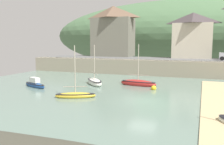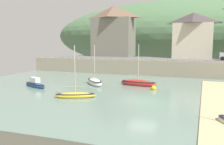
{
  "view_description": "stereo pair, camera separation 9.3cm",
  "coord_description": "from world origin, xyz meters",
  "px_view_note": "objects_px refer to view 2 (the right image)",
  "views": [
    {
      "loc": [
        5.06,
        -21.45,
        5.3
      ],
      "look_at": [
        -4.43,
        3.82,
        1.9
      ],
      "focal_mm": 39.34,
      "sensor_mm": 36.0,
      "label": 1
    },
    {
      "loc": [
        5.14,
        -21.42,
        5.3
      ],
      "look_at": [
        -4.43,
        3.82,
        1.9
      ],
      "focal_mm": 39.34,
      "sensor_mm": 36.0,
      "label": 2
    }
  ],
  "objects_px": {
    "sailboat_far_left": "(95,82)",
    "rowboat_small_beached": "(138,83)",
    "motorboat_with_cabin": "(75,95)",
    "sailboat_tall_mast": "(35,84)",
    "waterfront_building_left": "(113,31)",
    "waterfront_building_centre": "(193,35)",
    "mooring_buoy": "(154,88)"
  },
  "relations": [
    {
      "from": "waterfront_building_left",
      "to": "waterfront_building_centre",
      "type": "bearing_deg",
      "value": -0.0
    },
    {
      "from": "mooring_buoy",
      "to": "sailboat_far_left",
      "type": "bearing_deg",
      "value": 174.18
    },
    {
      "from": "sailboat_tall_mast",
      "to": "motorboat_with_cabin",
      "type": "xyz_separation_m",
      "value": [
        7.15,
        -3.16,
        -0.08
      ]
    },
    {
      "from": "sailboat_far_left",
      "to": "rowboat_small_beached",
      "type": "height_order",
      "value": "rowboat_small_beached"
    },
    {
      "from": "motorboat_with_cabin",
      "to": "rowboat_small_beached",
      "type": "bearing_deg",
      "value": 40.17
    },
    {
      "from": "motorboat_with_cabin",
      "to": "rowboat_small_beached",
      "type": "height_order",
      "value": "rowboat_small_beached"
    },
    {
      "from": "motorboat_with_cabin",
      "to": "mooring_buoy",
      "type": "relative_size",
      "value": 8.65
    },
    {
      "from": "motorboat_with_cabin",
      "to": "rowboat_small_beached",
      "type": "distance_m",
      "value": 9.27
    },
    {
      "from": "waterfront_building_left",
      "to": "mooring_buoy",
      "type": "height_order",
      "value": "waterfront_building_left"
    },
    {
      "from": "sailboat_far_left",
      "to": "rowboat_small_beached",
      "type": "xyz_separation_m",
      "value": [
        5.28,
        1.15,
        -0.01
      ]
    },
    {
      "from": "waterfront_building_centre",
      "to": "motorboat_with_cabin",
      "type": "xyz_separation_m",
      "value": [
        -9.27,
        -26.38,
        -6.26
      ]
    },
    {
      "from": "waterfront_building_left",
      "to": "rowboat_small_beached",
      "type": "bearing_deg",
      "value": -61.15
    },
    {
      "from": "sailboat_tall_mast",
      "to": "motorboat_with_cabin",
      "type": "distance_m",
      "value": 7.82
    },
    {
      "from": "waterfront_building_centre",
      "to": "mooring_buoy",
      "type": "xyz_separation_m",
      "value": [
        -2.99,
        -19.94,
        -6.32
      ]
    },
    {
      "from": "sailboat_far_left",
      "to": "mooring_buoy",
      "type": "relative_size",
      "value": 8.73
    },
    {
      "from": "mooring_buoy",
      "to": "rowboat_small_beached",
      "type": "bearing_deg",
      "value": 139.84
    },
    {
      "from": "waterfront_building_left",
      "to": "sailboat_far_left",
      "type": "xyz_separation_m",
      "value": [
        4.64,
        -19.17,
        -7.14
      ]
    },
    {
      "from": "sailboat_tall_mast",
      "to": "rowboat_small_beached",
      "type": "bearing_deg",
      "value": 47.99
    },
    {
      "from": "sailboat_tall_mast",
      "to": "sailboat_far_left",
      "type": "bearing_deg",
      "value": 57.58
    },
    {
      "from": "sailboat_far_left",
      "to": "motorboat_with_cabin",
      "type": "bearing_deg",
      "value": -30.18
    },
    {
      "from": "sailboat_tall_mast",
      "to": "motorboat_with_cabin",
      "type": "relative_size",
      "value": 0.79
    },
    {
      "from": "waterfront_building_centre",
      "to": "sailboat_tall_mast",
      "type": "bearing_deg",
      "value": -125.27
    },
    {
      "from": "waterfront_building_left",
      "to": "rowboat_small_beached",
      "type": "xyz_separation_m",
      "value": [
        9.92,
        -18.01,
        -7.15
      ]
    },
    {
      "from": "sailboat_tall_mast",
      "to": "rowboat_small_beached",
      "type": "relative_size",
      "value": 0.77
    },
    {
      "from": "waterfront_building_left",
      "to": "rowboat_small_beached",
      "type": "relative_size",
      "value": 1.9
    },
    {
      "from": "waterfront_building_centre",
      "to": "rowboat_small_beached",
      "type": "relative_size",
      "value": 1.54
    },
    {
      "from": "rowboat_small_beached",
      "to": "waterfront_building_centre",
      "type": "bearing_deg",
      "value": 81.07
    },
    {
      "from": "sailboat_far_left",
      "to": "rowboat_small_beached",
      "type": "relative_size",
      "value": 0.99
    },
    {
      "from": "sailboat_far_left",
      "to": "rowboat_small_beached",
      "type": "bearing_deg",
      "value": 62.04
    },
    {
      "from": "motorboat_with_cabin",
      "to": "mooring_buoy",
      "type": "height_order",
      "value": "motorboat_with_cabin"
    },
    {
      "from": "waterfront_building_centre",
      "to": "sailboat_far_left",
      "type": "height_order",
      "value": "waterfront_building_centre"
    },
    {
      "from": "rowboat_small_beached",
      "to": "mooring_buoy",
      "type": "height_order",
      "value": "rowboat_small_beached"
    }
  ]
}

